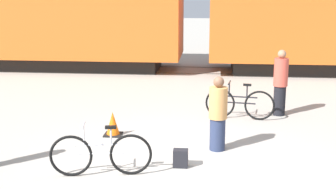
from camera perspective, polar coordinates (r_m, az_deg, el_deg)
ground_plane at (r=9.34m, az=0.94°, el=-7.91°), size 80.00×80.00×0.00m
freight_train at (r=18.62m, az=3.41°, el=11.29°), size 24.16×3.10×5.26m
rail_near at (r=18.21m, az=3.21°, el=2.59°), size 36.16×0.07×0.01m
rail_far at (r=19.62m, az=3.37°, el=3.36°), size 36.16×0.07×0.01m
bicycle_silver at (r=8.54m, az=-8.18°, el=-7.21°), size 1.82×0.46×0.96m
bicycle_black at (r=12.11m, az=8.72°, el=-1.10°), size 1.76×0.46×0.95m
person_in_red at (r=12.56m, az=13.54°, el=1.38°), size 0.37×0.37×1.74m
person_in_tan at (r=9.68m, az=6.11°, el=-2.42°), size 0.38×0.38×1.56m
backpack at (r=8.93m, az=1.54°, el=-7.77°), size 0.28×0.20×0.34m
traffic_cone at (r=10.78m, az=-6.74°, el=-3.65°), size 0.40×0.40×0.55m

